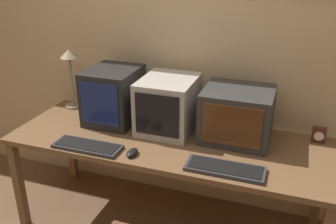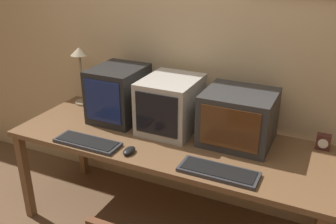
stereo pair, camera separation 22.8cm
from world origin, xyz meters
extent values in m
cube|color=#D1B284|center=(0.00, 1.45, 1.30)|extent=(8.00, 0.05, 2.60)
cube|color=brown|center=(0.00, 0.97, 0.72)|extent=(2.13, 0.77, 0.04)
cube|color=brown|center=(-1.02, 0.63, 0.35)|extent=(0.06, 0.06, 0.70)
cube|color=brown|center=(-1.02, 1.30, 0.35)|extent=(0.06, 0.06, 0.70)
cube|color=brown|center=(1.02, 1.30, 0.35)|extent=(0.06, 0.06, 0.70)
cube|color=black|center=(-0.47, 1.12, 0.93)|extent=(0.34, 0.41, 0.39)
cube|color=navy|center=(-0.47, 0.91, 0.94)|extent=(0.28, 0.01, 0.30)
cube|color=#B7B2A8|center=(-0.05, 1.12, 0.92)|extent=(0.36, 0.43, 0.37)
cube|color=black|center=(-0.05, 0.90, 0.93)|extent=(0.30, 0.01, 0.28)
cube|color=#333333|center=(0.42, 1.14, 0.91)|extent=(0.45, 0.40, 0.34)
cube|color=#563319|center=(0.42, 0.93, 0.91)|extent=(0.37, 0.01, 0.26)
cube|color=#333338|center=(-0.44, 0.68, 0.75)|extent=(0.45, 0.16, 0.02)
cube|color=black|center=(-0.44, 0.68, 0.76)|extent=(0.41, 0.13, 0.00)
cube|color=#333338|center=(0.44, 0.70, 0.75)|extent=(0.45, 0.17, 0.02)
cube|color=black|center=(0.44, 0.70, 0.76)|extent=(0.42, 0.14, 0.00)
ellipsoid|color=black|center=(-0.14, 0.69, 0.75)|extent=(0.06, 0.11, 0.04)
cube|color=#4C231E|center=(0.95, 1.26, 0.79)|extent=(0.09, 0.05, 0.10)
cylinder|color=white|center=(0.95, 1.23, 0.79)|extent=(0.06, 0.00, 0.06)
cylinder|color=tan|center=(-0.90, 1.25, 0.74)|extent=(0.14, 0.14, 0.02)
cylinder|color=tan|center=(-0.90, 1.25, 0.95)|extent=(0.02, 0.02, 0.40)
cone|color=tan|center=(-0.90, 1.25, 1.17)|extent=(0.14, 0.14, 0.06)
camera|label=1|loc=(0.74, -1.13, 1.90)|focal=40.00mm
camera|label=2|loc=(0.95, -1.05, 1.90)|focal=40.00mm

